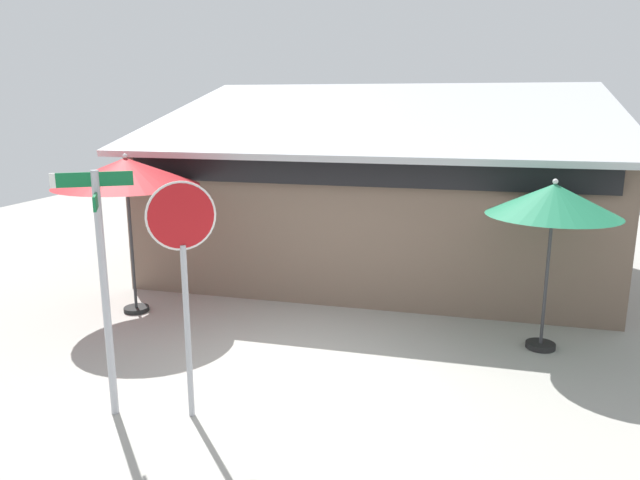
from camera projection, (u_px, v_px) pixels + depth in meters
ground_plane at (292, 372)px, 8.25m from camera, size 28.00×28.00×0.10m
cafe_building at (378, 203)px, 12.90m from camera, size 9.56×6.01×4.13m
street_sign_post at (103, 271)px, 6.68m from camera, size 0.75×0.70×2.93m
stop_sign at (183, 256)px, 6.58m from camera, size 0.63×0.49×2.82m
patio_umbrella_crimson_left at (126, 173)px, 9.98m from camera, size 2.45×2.45×2.81m
patio_umbrella_forest_green_center at (554, 201)px, 8.44m from camera, size 1.90×1.90×2.59m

